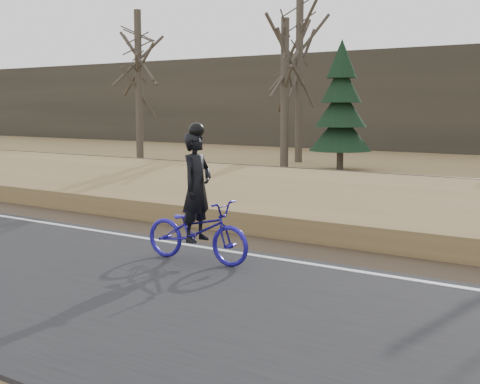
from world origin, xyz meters
The scene contains 12 objects.
ground centered at (0.00, 0.00, 0.00)m, with size 120.00×120.00×0.00m, color olive.
road centered at (0.00, -2.50, 0.03)m, with size 120.00×6.00×0.06m, color black.
edge_line centered at (0.00, 0.20, 0.07)m, with size 120.00×0.12×0.01m, color silver.
shoulder centered at (0.00, 1.20, 0.02)m, with size 120.00×1.60×0.04m, color #473A2B.
embankment centered at (0.00, 4.20, 0.22)m, with size 120.00×5.00×0.44m, color olive.
ballast centered at (0.00, 8.00, 0.23)m, with size 120.00×3.00×0.45m, color slate.
railroad centered at (0.00, 8.00, 0.53)m, with size 120.00×2.40×0.29m.
cyclist centered at (2.74, -0.72, 0.79)m, with size 2.03×0.83×2.31m.
bare_tree_far_left centered at (-13.98, 15.23, 3.68)m, with size 0.36×0.36×7.35m, color #4A4236.
bare_tree_left centered at (-6.54, 18.26, 4.04)m, with size 0.36×0.36×8.09m, color #4A4236.
bare_tree_near_left centered at (-5.35, 15.06, 3.15)m, with size 0.36×0.36×6.29m, color #4A4236.
conifer centered at (-3.04, 15.73, 2.54)m, with size 2.60×2.60×5.36m.
Camera 1 is at (9.64, -9.16, 2.62)m, focal length 50.00 mm.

